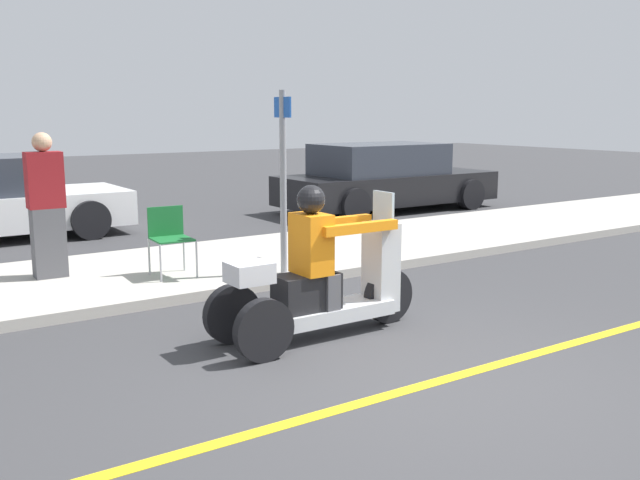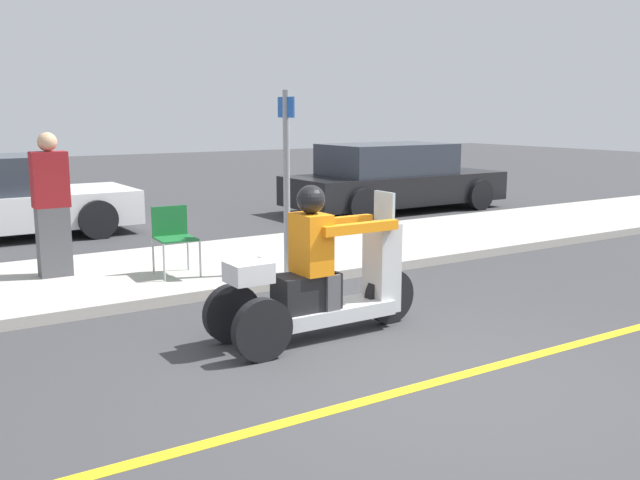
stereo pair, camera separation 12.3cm
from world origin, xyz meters
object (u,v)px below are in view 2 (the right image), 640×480
Objects in this scene: folding_chair_curbside at (173,233)px; parked_car_lot_left at (393,179)px; spectator_near_curb at (52,208)px; street_sign at (287,175)px; motorcycle_trike at (320,283)px.

folding_chair_curbside is 7.25m from parked_car_lot_left.
folding_chair_curbside is 0.17× the size of parked_car_lot_left.
parked_car_lot_left is (6.27, 3.63, 0.04)m from folding_chair_curbside.
spectator_near_curb is at bearing 151.24° from folding_chair_curbside.
spectator_near_curb reaches higher than folding_chair_curbside.
parked_car_lot_left is at bearing 30.06° from folding_chair_curbside.
motorcycle_trike is at bearing -111.97° from street_sign.
parked_car_lot_left is (7.51, 2.95, -0.28)m from spectator_near_curb.
motorcycle_trike reaches higher than folding_chair_curbside.
street_sign is at bearing -31.17° from folding_chair_curbside.
folding_chair_curbside is at bearing -28.76° from spectator_near_curb.
street_sign reaches higher than folding_chair_curbside.
spectator_near_curb is 0.78× the size of street_sign.
spectator_near_curb is 2.09× the size of folding_chair_curbside.
parked_car_lot_left is at bearing 47.07° from motorcycle_trike.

